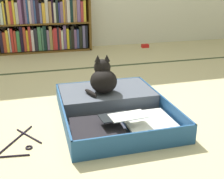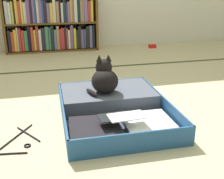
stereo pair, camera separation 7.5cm
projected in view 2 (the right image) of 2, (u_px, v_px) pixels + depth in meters
name	position (u px, v px, depth m)	size (l,w,h in m)	color
ground_plane	(123.00, 114.00, 2.03)	(10.00, 10.00, 0.00)	beige
tatami_border	(93.00, 68.00, 3.17)	(4.80, 0.05, 0.00)	#394429
bookshelf	(51.00, 24.00, 3.87)	(1.26, 0.26, 0.78)	brown
open_suitcase	(112.00, 105.00, 2.04)	(0.74, 0.94, 0.13)	#214E84
black_cat	(104.00, 79.00, 2.06)	(0.25, 0.22, 0.27)	black
clothes_hanger	(15.00, 143.00, 1.64)	(0.32, 0.39, 0.01)	black
small_red_pouch	(152.00, 46.00, 4.16)	(0.10, 0.07, 0.05)	red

